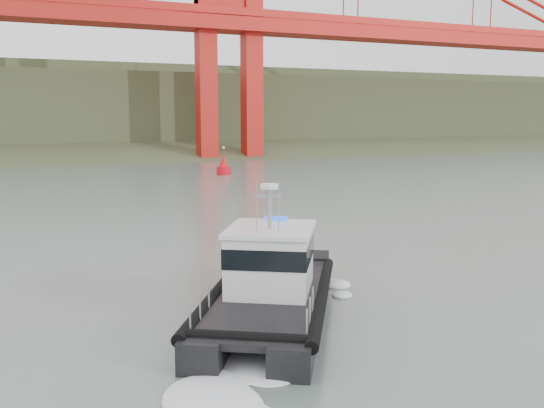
{
  "coord_description": "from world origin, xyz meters",
  "views": [
    {
      "loc": [
        -12.79,
        -21.38,
        7.16
      ],
      "look_at": [
        0.49,
        8.71,
        2.4
      ],
      "focal_mm": 40.0,
      "sensor_mm": 36.0,
      "label": 1
    }
  ],
  "objects": [
    {
      "name": "ground",
      "position": [
        0.0,
        0.0,
        0.0
      ],
      "size": [
        400.0,
        400.0,
        0.0
      ],
      "primitive_type": "plane",
      "color": "#54645E",
      "rests_on": "ground"
    },
    {
      "name": "patrol_boat",
      "position": [
        -4.44,
        -2.22,
        1.25
      ],
      "size": [
        8.61,
        10.74,
        5.01
      ],
      "rotation": [
        0.0,
        0.0,
        -0.55
      ],
      "color": "black",
      "rests_on": "ground"
    },
    {
      "name": "nav_buoy",
      "position": [
        11.93,
        49.47,
        0.98
      ],
      "size": [
        1.79,
        1.79,
        3.73
      ],
      "color": "red",
      "rests_on": "ground"
    },
    {
      "name": "headlands",
      "position": [
        0.0,
        125.5,
        7.05
      ],
      "size": [
        500.0,
        105.36,
        27.12
      ],
      "color": "#364427",
      "rests_on": "ground"
    }
  ]
}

